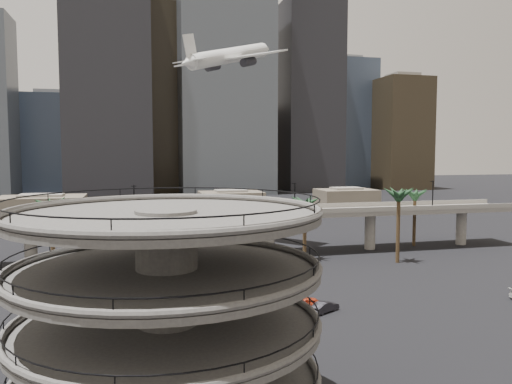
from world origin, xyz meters
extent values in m
cylinder|color=#4C4947|center=(-13.00, -4.00, 8.00)|extent=(4.40, 4.40, 16.50)
cylinder|color=#4C4947|center=(-13.00, -4.00, 3.77)|extent=(22.00, 22.00, 0.45)
torus|color=#4C4947|center=(-13.00, -4.00, 4.25)|extent=(22.20, 22.20, 0.50)
torus|color=black|center=(-13.00, -4.00, 5.05)|extent=(21.80, 21.80, 0.10)
cylinder|color=#4C4947|center=(-13.00, -4.00, 7.78)|extent=(22.00, 22.00, 0.45)
torus|color=#4C4947|center=(-13.00, -4.00, 8.25)|extent=(22.20, 22.20, 0.50)
torus|color=black|center=(-13.00, -4.00, 9.05)|extent=(21.80, 21.80, 0.10)
cylinder|color=#4C4947|center=(-13.00, -4.00, 11.78)|extent=(22.00, 22.00, 0.45)
torus|color=#4C4947|center=(-13.00, -4.00, 12.25)|extent=(22.20, 22.20, 0.50)
torus|color=black|center=(-13.00, -4.00, 13.05)|extent=(21.80, 21.80, 0.10)
cylinder|color=#4C4947|center=(-13.00, -4.00, 15.78)|extent=(22.00, 22.00, 0.45)
torus|color=#4C4947|center=(-13.00, -4.00, 16.25)|extent=(22.20, 22.20, 0.50)
torus|color=black|center=(-13.00, -4.00, 17.05)|extent=(21.80, 21.80, 0.10)
cube|color=slate|center=(0.00, 55.00, 8.00)|extent=(130.00, 9.00, 0.90)
cube|color=slate|center=(0.00, 50.50, 8.90)|extent=(130.00, 0.30, 1.00)
cube|color=slate|center=(0.00, 59.50, 8.90)|extent=(130.00, 0.30, 1.00)
cylinder|color=slate|center=(-33.00, 55.00, 3.80)|extent=(2.20, 2.20, 8.00)
cylinder|color=slate|center=(-11.00, 55.00, 3.80)|extent=(2.20, 2.20, 8.00)
cylinder|color=slate|center=(11.00, 55.00, 3.80)|extent=(2.20, 2.20, 8.00)
cylinder|color=slate|center=(33.00, 55.00, 3.80)|extent=(2.20, 2.20, 8.00)
cylinder|color=slate|center=(55.00, 55.00, 3.80)|extent=(2.20, 2.20, 8.00)
cylinder|color=black|center=(-15.00, 51.00, 11.50)|extent=(0.24, 0.24, 6.00)
cylinder|color=black|center=(15.00, 51.00, 11.50)|extent=(0.24, 0.24, 6.00)
cylinder|color=black|center=(45.00, 51.00, 11.50)|extent=(0.24, 0.24, 6.00)
cylinder|color=#4B3820|center=(-6.00, 44.00, 6.08)|extent=(0.70, 0.70, 12.15)
ellipsoid|color=#1B3B20|center=(-6.00, 44.00, 12.55)|extent=(4.40, 4.40, 2.00)
cylinder|color=#4B3820|center=(16.00, 48.00, 5.40)|extent=(0.70, 0.70, 10.80)
ellipsoid|color=#1B3B20|center=(16.00, 48.00, 11.20)|extent=(4.40, 4.40, 2.00)
cylinder|color=#4B3820|center=(32.00, 42.00, 6.30)|extent=(0.70, 0.70, 12.60)
ellipsoid|color=#1B3B20|center=(32.00, 42.00, 13.00)|extent=(4.40, 4.40, 2.00)
cylinder|color=#4B3820|center=(44.00, 56.00, 5.62)|extent=(0.70, 0.70, 11.25)
ellipsoid|color=#1B3B20|center=(44.00, 56.00, 11.65)|extent=(4.40, 4.40, 2.00)
cylinder|color=#4B3820|center=(-28.00, 46.00, 5.85)|extent=(0.70, 0.70, 11.70)
ellipsoid|color=#1B3B20|center=(-28.00, 46.00, 12.10)|extent=(4.40, 4.40, 2.00)
cube|color=brown|center=(-45.00, 140.00, 2.75)|extent=(28.00, 18.00, 5.50)
cube|color=slate|center=(-45.00, 140.00, 5.90)|extent=(14.00, 9.00, 0.80)
cube|color=brown|center=(22.00, 150.00, 2.50)|extent=(24.00, 16.00, 5.00)
cube|color=slate|center=(22.00, 150.00, 5.40)|extent=(12.00, 8.00, 0.80)
cube|color=brown|center=(65.00, 138.00, 3.00)|extent=(22.00, 15.00, 6.00)
cube|color=slate|center=(65.00, 138.00, 6.40)|extent=(11.00, 7.50, 0.80)
cube|color=#3B475B|center=(-55.00, 245.00, 25.14)|extent=(30.00, 30.00, 50.28)
cube|color=slate|center=(-55.00, 245.00, 51.48)|extent=(16.50, 16.50, 2.40)
cube|color=black|center=(-25.00, 200.00, 57.62)|extent=(38.00, 30.00, 115.23)
cube|color=#2D2519|center=(5.00, 225.00, 47.14)|extent=(28.00, 26.00, 94.28)
cube|color=slate|center=(5.00, 225.00, 95.48)|extent=(15.40, 14.30, 2.40)
cube|color=#4B5259|center=(30.00, 205.00, 62.85)|extent=(45.00, 32.00, 125.71)
cube|color=gray|center=(55.00, 240.00, 22.00)|extent=(24.00, 24.00, 44.00)
cube|color=slate|center=(55.00, 240.00, 45.20)|extent=(13.20, 13.20, 2.40)
cube|color=black|center=(78.00, 215.00, 49.76)|extent=(30.00, 28.00, 99.52)
cube|color=#3B475B|center=(105.00, 235.00, 36.67)|extent=(34.00, 30.00, 73.33)
cube|color=slate|center=(105.00, 235.00, 74.53)|extent=(18.70, 16.50, 2.40)
cube|color=#2D2519|center=(130.00, 210.00, 30.38)|extent=(26.00, 26.00, 60.76)
cube|color=slate|center=(130.00, 210.00, 61.96)|extent=(14.30, 14.30, 2.40)
cube|color=gray|center=(18.00, 260.00, 19.90)|extent=(22.00, 22.00, 39.81)
cube|color=slate|center=(18.00, 260.00, 41.01)|extent=(12.10, 12.10, 2.40)
cylinder|color=silver|center=(6.22, 70.25, 41.59)|extent=(21.74, 19.05, 9.67)
cone|color=silver|center=(16.72, 79.11, 45.17)|extent=(5.13, 5.06, 4.00)
cone|color=silver|center=(-4.28, 61.40, 38.00)|extent=(4.83, 4.72, 3.65)
cube|color=silver|center=(5.65, 69.77, 40.82)|extent=(22.18, 24.78, 1.81)
cube|color=silver|center=(-3.00, 62.48, 38.82)|extent=(7.57, 8.41, 0.78)
cube|color=silver|center=(-3.50, 62.07, 41.30)|extent=(3.35, 2.89, 5.62)
cylinder|color=#2A292F|center=(2.99, 74.12, 39.70)|extent=(4.38, 4.10, 2.74)
cylinder|color=#2A292F|center=(9.48, 66.41, 39.70)|extent=(4.38, 4.10, 2.74)
imported|color=#BC381A|center=(7.14, 20.07, 0.75)|extent=(4.73, 3.18, 1.49)
imported|color=black|center=(8.26, 18.48, 0.69)|extent=(4.36, 3.29, 1.38)
camera|label=1|loc=(-15.32, -39.66, 20.33)|focal=35.00mm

